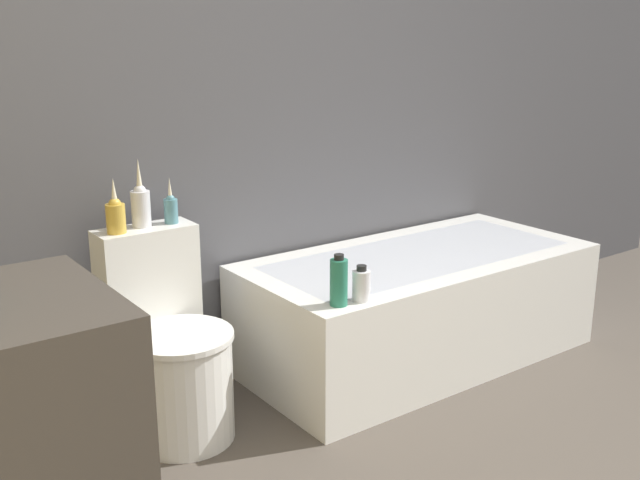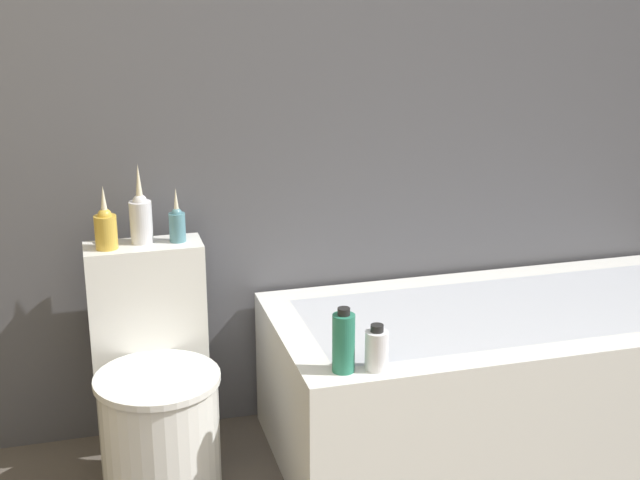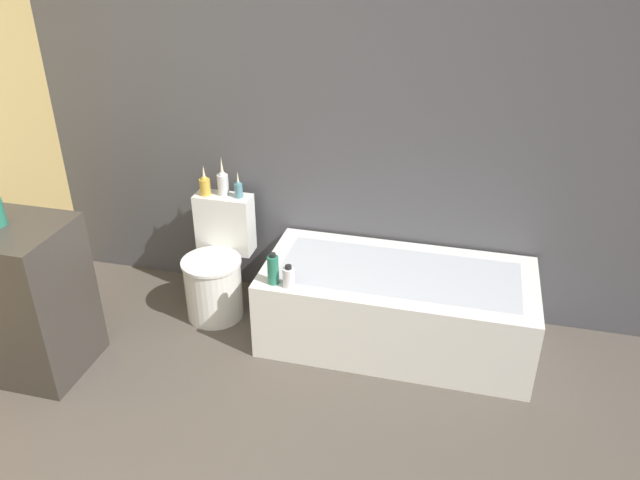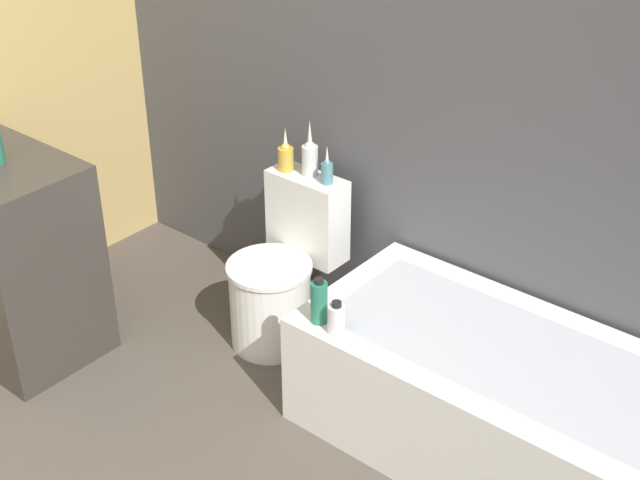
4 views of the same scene
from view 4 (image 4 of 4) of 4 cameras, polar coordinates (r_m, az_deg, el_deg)
wall_back_tiled at (r=3.54m, az=6.20°, el=11.54°), size 6.40×0.06×2.60m
bathtub at (r=3.42m, az=11.91°, el=-10.30°), size 1.57×0.74×0.48m
toilet at (r=3.94m, az=-2.49°, el=-2.42°), size 0.38×0.52×0.73m
vanity_counter at (r=4.03m, az=-19.29°, el=-1.02°), size 0.71×0.51×0.89m
vase_gold at (r=3.87m, az=-2.21°, el=5.41°), size 0.07×0.07×0.20m
vase_silver at (r=3.82m, az=-0.65°, el=5.36°), size 0.07×0.07×0.25m
vase_bronze at (r=3.76m, az=0.45°, el=4.47°), size 0.05×0.05×0.17m
shampoo_bottle_tall at (r=3.31m, az=-0.06°, el=-3.97°), size 0.06×0.06×0.19m
shampoo_bottle_short at (r=3.26m, az=1.06°, el=-5.05°), size 0.07×0.07×0.13m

